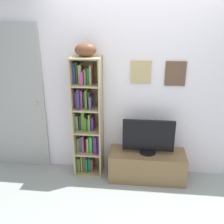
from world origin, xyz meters
The scene contains 6 objects.
back_wall centered at (0.00, 1.13, 1.19)m, with size 4.80×0.08×2.37m.
bookshelf centered at (-0.71, 0.98, 0.80)m, with size 0.38×0.30×1.67m.
football centered at (-0.69, 0.95, 1.76)m, with size 0.27×0.17×0.17m, color brown.
tv_stand centered at (0.14, 0.89, 0.20)m, with size 1.03×0.42×0.40m.
television centered at (0.14, 0.89, 0.63)m, with size 0.69×0.22×0.48m.
door centered at (-1.74, 1.08, 1.04)m, with size 0.82×0.09×2.08m.
Camera 1 is at (-0.01, -2.29, 2.16)m, focal length 41.81 mm.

